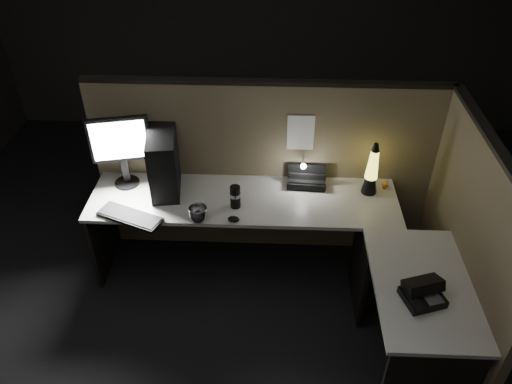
{
  "coord_description": "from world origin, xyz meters",
  "views": [
    {
      "loc": [
        0.07,
        -2.33,
        3.01
      ],
      "look_at": [
        -0.05,
        0.35,
        0.98
      ],
      "focal_mm": 35.0,
      "sensor_mm": 36.0,
      "label": 1
    }
  ],
  "objects_px": {
    "pc_tower": "(164,162)",
    "keyboard": "(130,217)",
    "lava_lamp": "(372,173)",
    "desk_phone": "(422,292)",
    "monitor": "(121,145)"
  },
  "relations": [
    {
      "from": "keyboard",
      "to": "desk_phone",
      "type": "height_order",
      "value": "desk_phone"
    },
    {
      "from": "lava_lamp",
      "to": "desk_phone",
      "type": "distance_m",
      "value": 1.06
    },
    {
      "from": "pc_tower",
      "to": "lava_lamp",
      "type": "distance_m",
      "value": 1.54
    },
    {
      "from": "desk_phone",
      "to": "monitor",
      "type": "bearing_deg",
      "value": 133.69
    },
    {
      "from": "monitor",
      "to": "pc_tower",
      "type": "bearing_deg",
      "value": -22.15
    },
    {
      "from": "keyboard",
      "to": "lava_lamp",
      "type": "distance_m",
      "value": 1.78
    },
    {
      "from": "keyboard",
      "to": "desk_phone",
      "type": "xyz_separation_m",
      "value": [
        1.9,
        -0.65,
        0.04
      ]
    },
    {
      "from": "keyboard",
      "to": "lava_lamp",
      "type": "height_order",
      "value": "lava_lamp"
    },
    {
      "from": "monitor",
      "to": "desk_phone",
      "type": "height_order",
      "value": "monitor"
    },
    {
      "from": "keyboard",
      "to": "desk_phone",
      "type": "distance_m",
      "value": 2.01
    },
    {
      "from": "keyboard",
      "to": "lava_lamp",
      "type": "bearing_deg",
      "value": 34.63
    },
    {
      "from": "monitor",
      "to": "desk_phone",
      "type": "xyz_separation_m",
      "value": [
        2.02,
        -1.08,
        -0.29
      ]
    },
    {
      "from": "pc_tower",
      "to": "keyboard",
      "type": "xyz_separation_m",
      "value": [
        -0.2,
        -0.37,
        -0.22
      ]
    },
    {
      "from": "lava_lamp",
      "to": "desk_phone",
      "type": "relative_size",
      "value": 1.56
    },
    {
      "from": "pc_tower",
      "to": "keyboard",
      "type": "height_order",
      "value": "pc_tower"
    }
  ]
}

